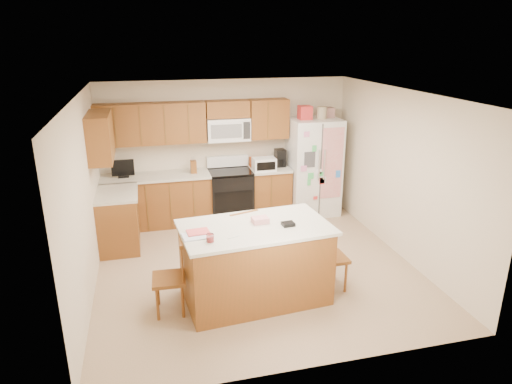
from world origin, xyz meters
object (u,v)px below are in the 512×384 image
object	(u,v)px
island	(255,262)
windsor_chair_back	(239,245)
stove	(230,194)
windsor_chair_right	(329,257)
refrigerator	(313,166)
windsor_chair_left	(171,278)

from	to	relation	value
island	windsor_chair_back	xyz separation A→B (m)	(-0.08, 0.60, -0.03)
windsor_chair_back	island	bearing A→B (deg)	-82.46
stove	windsor_chair_right	distance (m)	2.87
refrigerator	island	xyz separation A→B (m)	(-1.78, -2.69, -0.41)
windsor_chair_back	windsor_chair_right	bearing A→B (deg)	-28.71
stove	windsor_chair_right	size ratio (longest dim) A/B	1.18
stove	island	xyz separation A→B (m)	(-0.21, -2.76, 0.03)
refrigerator	windsor_chair_left	xyz separation A→B (m)	(-2.84, -2.75, -0.47)
island	windsor_chair_left	bearing A→B (deg)	-177.27
windsor_chair_back	windsor_chair_right	size ratio (longest dim) A/B	1.06
refrigerator	island	size ratio (longest dim) A/B	1.06
windsor_chair_left	stove	bearing A→B (deg)	65.67
stove	windsor_chair_back	xyz separation A→B (m)	(-0.29, -2.16, 0.00)
stove	windsor_chair_left	world-z (taller)	stove
island	windsor_chair_back	bearing A→B (deg)	97.54
stove	windsor_chair_right	bearing A→B (deg)	-73.80
refrigerator	windsor_chair_left	bearing A→B (deg)	-135.97
windsor_chair_right	refrigerator	bearing A→B (deg)	74.02
refrigerator	windsor_chair_back	world-z (taller)	refrigerator
stove	refrigerator	size ratio (longest dim) A/B	0.55
windsor_chair_left	refrigerator	bearing A→B (deg)	44.03
island	windsor_chair_back	world-z (taller)	island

